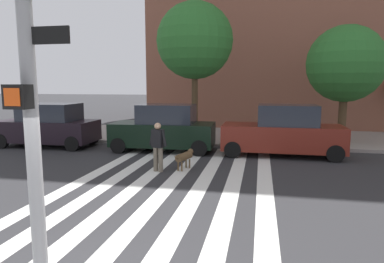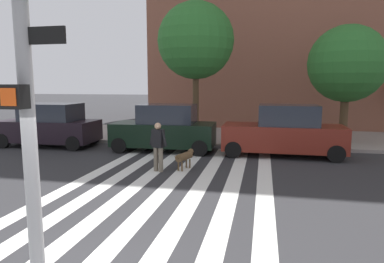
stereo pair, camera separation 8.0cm
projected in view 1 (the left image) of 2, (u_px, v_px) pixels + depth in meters
ground_plane at (167, 180)px, 10.31m from camera, size 160.00×160.00×0.00m
sidewalk_far at (209, 136)px, 18.63m from camera, size 80.00×6.00×0.15m
crosswalk_stripes at (174, 180)px, 10.27m from camera, size 5.85×10.57×0.01m
traffic_light_pole at (23, 29)px, 3.89m from camera, size 0.74×0.46×5.80m
parked_car_near_curb at (48, 126)px, 15.78m from camera, size 4.50×2.07×2.00m
parked_car_behind_first at (164, 129)px, 14.67m from camera, size 4.45×2.01×2.03m
parked_car_third_in_line at (283, 132)px, 13.68m from camera, size 4.78×1.91×2.07m
street_tree_nearest at (195, 41)px, 16.11m from camera, size 3.65×3.65×6.62m
street_tree_middle at (345, 64)px, 15.75m from camera, size 3.56×3.56×5.46m
pedestrian_dog_walker at (158, 144)px, 11.17m from camera, size 0.70×0.34×1.64m
dog_on_leash at (185, 156)px, 11.56m from camera, size 0.50×1.12×0.65m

